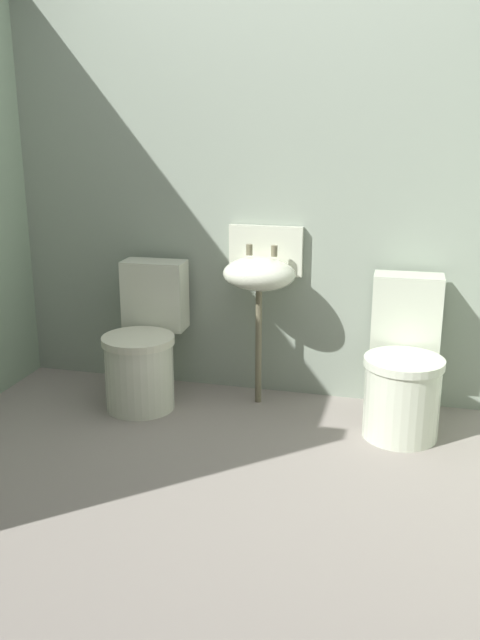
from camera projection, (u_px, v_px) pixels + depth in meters
The scene contains 5 objects.
ground_plane at pixel (223, 501), 3.03m from camera, with size 3.57×2.83×0.08m, color gray.
wall_back at pixel (283, 188), 3.86m from camera, with size 3.57×0.10×2.38m, color #94A190.
toilet_left at pixel (144, 348), 3.90m from camera, with size 0.41×0.60×0.78m.
toilet_right at pixel (403, 371), 3.56m from camera, with size 0.41×0.60×0.78m.
sink at pixel (260, 272), 3.81m from camera, with size 0.42×0.35×0.99m.
Camera 1 is at (0.75, -2.58, 1.58)m, focal length 39.02 mm.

